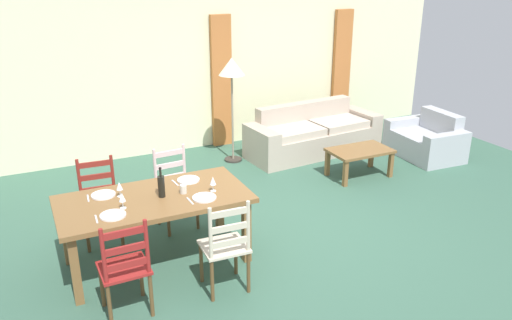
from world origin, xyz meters
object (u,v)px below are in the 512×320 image
Objects in this scene: couch at (312,135)px; dining_table at (154,205)px; wine_bottle at (161,186)px; armchair_upholstered at (428,141)px; dining_chair_far_left at (100,201)px; wine_glass_far_left at (119,186)px; dining_chair_near_right at (226,246)px; wine_glass_near_right at (213,181)px; coffee_table at (360,153)px; dining_chair_far_right at (175,188)px; dining_chair_near_left at (125,268)px; coffee_cup_primary at (183,189)px; standing_lamp at (232,73)px; wine_glass_near_left at (122,198)px.

dining_table is at bearing -145.26° from couch.
wine_bottle is 0.26× the size of armchair_upholstered.
wine_glass_far_left is at bearing -76.62° from dining_chair_far_left.
couch is at bearing 22.43° from dining_chair_far_left.
wine_glass_near_right is (0.13, 0.65, 0.38)m from dining_chair_near_right.
wine_glass_far_left is at bearing 154.34° from wine_bottle.
coffee_table is 0.75× the size of armchair_upholstered.
dining_chair_far_left is at bearing 120.84° from dining_table.
wine_glass_near_right is 1.00× the size of wine_glass_far_left.
coffee_table is at bearing 22.99° from wine_glass_near_right.
wine_bottle is 0.42m from wine_glass_far_left.
coffee_table is (0.08, -1.22, 0.06)m from couch.
wine_bottle is 0.35× the size of coffee_table.
wine_glass_near_right is (0.17, -0.84, 0.38)m from dining_chair_far_right.
dining_chair_near_left is 0.98m from wine_bottle.
dining_table is at bearing -59.16° from dining_chair_far_left.
coffee_cup_primary is (-0.12, -0.75, 0.32)m from dining_chair_far_right.
coffee_cup_primary is 3.00m from standing_lamp.
standing_lamp reaches higher than wine_glass_near_left.
dining_chair_near_left reaches higher than couch.
wine_glass_near_left is 0.64m from coffee_cup_primary.
dining_chair_near_left reaches higher than armchair_upholstered.
coffee_table is (3.61, 0.87, -0.51)m from wine_glass_far_left.
standing_lamp reaches higher than dining_chair_far_left.
couch is 1.96× the size of armchair_upholstered.
wine_glass_near_right reaches higher than armchair_upholstered.
standing_lamp is (1.89, 2.43, 0.75)m from dining_table.
coffee_table is at bearing 4.59° from dining_chair_far_left.
wine_bottle is at bearing 116.97° from dining_chair_near_right.
wine_bottle is 1.96× the size of wine_glass_near_right.
dining_chair_far_right is 5.96× the size of wine_glass_far_left.
wine_glass_near_right is 0.93m from wine_glass_far_left.
dining_chair_far_left is 0.59× the size of standing_lamp.
coffee_cup_primary is (-0.16, 0.74, 0.32)m from dining_chair_near_right.
dining_chair_far_right is 0.59× the size of standing_lamp.
dining_chair_far_left is 3.76m from coffee_table.
armchair_upholstered is 3.39m from standing_lamp.
wine_glass_near_left is at bearing 77.22° from dining_chair_near_left.
couch reaches higher than coffee_table.
wine_glass_near_left is (-0.75, -0.84, 0.38)m from dining_chair_far_right.
dining_chair_far_left reaches higher than wine_glass_near_right.
coffee_cup_primary is 0.08× the size of armchair_upholstered.
dining_chair_near_right is at bearing -2.01° from dining_chair_near_left.
dining_table is 0.90m from dining_chair_near_left.
coffee_table is 2.26m from standing_lamp.
dining_chair_far_left is at bearing -157.57° from couch.
standing_lamp is at bearing 52.07° from dining_table.
armchair_upholstered is at bearing 15.12° from wine_glass_near_left.
dining_chair_near_right reaches higher than dining_table.
standing_lamp reaches higher than armchair_upholstered.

